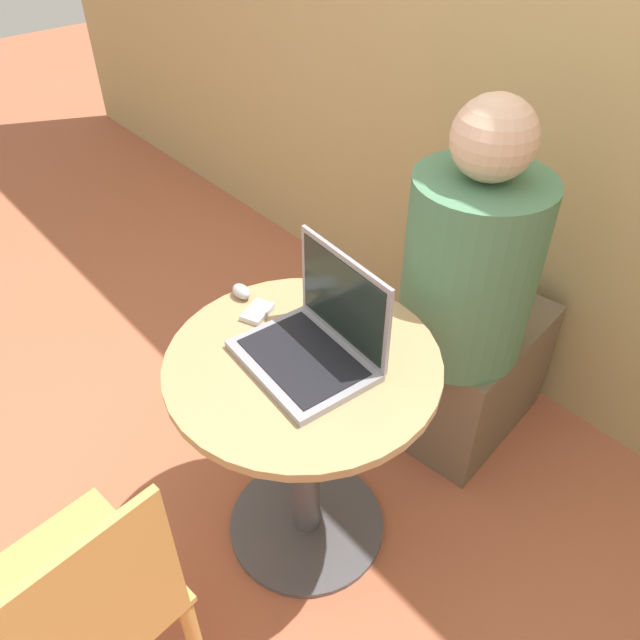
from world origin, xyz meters
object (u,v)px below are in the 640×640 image
Objects in this scene: laptop at (317,339)px; chair_empty at (78,623)px; cell_phone at (258,312)px; person_seated at (470,320)px.

laptop is 0.40× the size of chair_empty.
person_seated is at bearing 68.77° from cell_phone.
chair_empty is at bearing -87.67° from person_seated.
chair_empty reaches higher than cell_phone.
cell_phone is at bearing -111.23° from person_seated.
laptop is 0.78m from chair_empty.
person_seated reaches higher than cell_phone.
chair_empty is (0.07, -0.71, -0.32)m from laptop.
laptop is 0.23m from cell_phone.
person_seated is at bearing 92.33° from chair_empty.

